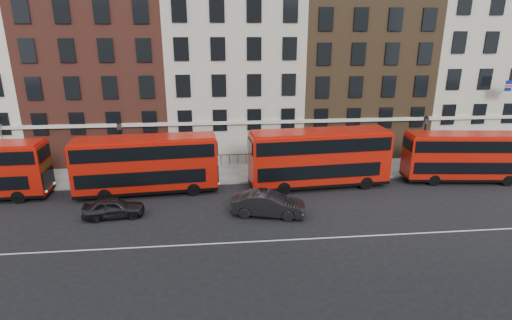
{
  "coord_description": "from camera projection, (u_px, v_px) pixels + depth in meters",
  "views": [
    {
      "loc": [
        -1.95,
        -23.64,
        12.25
      ],
      "look_at": [
        0.96,
        5.0,
        3.0
      ],
      "focal_mm": 28.0,
      "sensor_mm": 36.0,
      "label": 1
    }
  ],
  "objects": [
    {
      "name": "bus_b",
      "position": [
        146.0,
        164.0,
        31.07
      ],
      "size": [
        11.1,
        3.48,
        4.59
      ],
      "rotation": [
        0.0,
        0.0,
        0.08
      ],
      "color": "#B01409",
      "rests_on": "ground"
    },
    {
      "name": "pavement",
      "position": [
        239.0,
        173.0,
        36.24
      ],
      "size": [
        80.0,
        5.0,
        0.15
      ],
      "primitive_type": "cube",
      "color": "gray",
      "rests_on": "ground"
    },
    {
      "name": "kerb",
      "position": [
        241.0,
        182.0,
        33.87
      ],
      "size": [
        80.0,
        0.3,
        0.16
      ],
      "primitive_type": "cube",
      "color": "gray",
      "rests_on": "ground"
    },
    {
      "name": "iron_railings",
      "position": [
        238.0,
        159.0,
        38.15
      ],
      "size": [
        6.6,
        0.06,
        1.0
      ],
      "primitive_type": null,
      "color": "black",
      "rests_on": "pavement"
    },
    {
      "name": "car_front",
      "position": [
        268.0,
        204.0,
        27.74
      ],
      "size": [
        5.37,
        2.96,
        1.68
      ],
      "primitive_type": "imported",
      "rotation": [
        0.0,
        0.0,
        1.32
      ],
      "color": "black",
      "rests_on": "ground"
    },
    {
      "name": "lamp_post_right",
      "position": [
        423.0,
        142.0,
        34.86
      ],
      "size": [
        0.44,
        0.44,
        5.33
      ],
      "color": "black",
      "rests_on": "pavement"
    },
    {
      "name": "car_rear",
      "position": [
        114.0,
        208.0,
        27.52
      ],
      "size": [
        4.23,
        2.03,
        1.39
      ],
      "primitive_type": "imported",
      "rotation": [
        0.0,
        0.0,
        1.67
      ],
      "color": "black",
      "rests_on": "ground"
    },
    {
      "name": "bus_c",
      "position": [
        319.0,
        157.0,
        32.36
      ],
      "size": [
        11.55,
        3.55,
        4.78
      ],
      "rotation": [
        0.0,
        0.0,
        0.07
      ],
      "color": "#B01409",
      "rests_on": "ground"
    },
    {
      "name": "road_centre_line",
      "position": [
        252.0,
        242.0,
        24.43
      ],
      "size": [
        70.0,
        0.12,
        0.01
      ],
      "primitive_type": "cube",
      "color": "white",
      "rests_on": "ground"
    },
    {
      "name": "building_terrace",
      "position": [
        231.0,
        53.0,
        40.1
      ],
      "size": [
        64.0,
        11.95,
        22.0
      ],
      "color": "beige",
      "rests_on": "ground"
    },
    {
      "name": "lamp_post_left",
      "position": [
        122.0,
        149.0,
        32.83
      ],
      "size": [
        0.44,
        0.44,
        5.33
      ],
      "color": "black",
      "rests_on": "pavement"
    },
    {
      "name": "ground",
      "position": [
        249.0,
        227.0,
        26.32
      ],
      "size": [
        120.0,
        120.0,
        0.0
      ],
      "primitive_type": "plane",
      "color": "black",
      "rests_on": "ground"
    },
    {
      "name": "bus_d",
      "position": [
        465.0,
        156.0,
        33.67
      ],
      "size": [
        10.28,
        3.51,
        4.23
      ],
      "rotation": [
        0.0,
        0.0,
        -0.11
      ],
      "color": "#B01409",
      "rests_on": "ground"
    }
  ]
}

